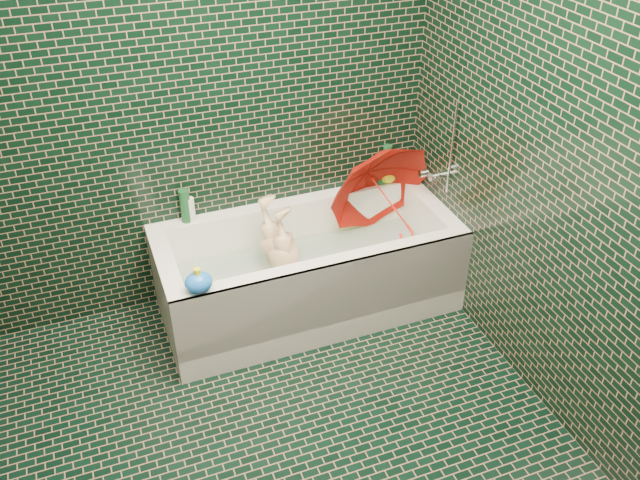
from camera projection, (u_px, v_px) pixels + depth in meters
name	position (u px, v px, depth m)	size (l,w,h in m)	color
floor	(294.00, 457.00, 3.18)	(2.80, 2.80, 0.00)	black
wall_back	(201.00, 99.00, 3.56)	(2.80, 2.80, 0.00)	black
wall_right	(577.00, 176.00, 2.87)	(2.80, 2.80, 0.00)	black
bathtub	(309.00, 279.00, 3.97)	(1.70, 0.75, 0.55)	white
bath_mat	(308.00, 285.00, 4.02)	(1.35, 0.47, 0.01)	#55C928
water	(308.00, 265.00, 3.94)	(1.48, 0.53, 0.00)	silver
faucet	(440.00, 170.00, 3.91)	(0.18, 0.19, 0.55)	silver
child	(287.00, 268.00, 3.89)	(0.33, 0.22, 0.90)	#D4AC84
umbrella	(389.00, 202.00, 3.97)	(0.64, 0.64, 0.57)	red
soap_bottle_a	(409.00, 179.00, 4.28)	(0.10, 0.10, 0.27)	white
soap_bottle_b	(391.00, 180.00, 4.26)	(0.08, 0.08, 0.18)	#5A217D
soap_bottle_c	(384.00, 185.00, 4.21)	(0.15, 0.15, 0.19)	#154924
bottle_right_tall	(387.00, 163.00, 4.19)	(0.06, 0.06, 0.24)	#154924
bottle_right_pump	(409.00, 165.00, 4.24)	(0.05, 0.05, 0.18)	silver
bottle_left_tall	(185.00, 206.00, 3.81)	(0.06, 0.06, 0.20)	#154924
bottle_left_short	(190.00, 209.00, 3.83)	(0.05, 0.05, 0.15)	white
rubber_duck	(389.00, 176.00, 4.21)	(0.12, 0.08, 0.10)	yellow
bath_toy	(199.00, 282.00, 3.30)	(0.14, 0.12, 0.14)	blue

